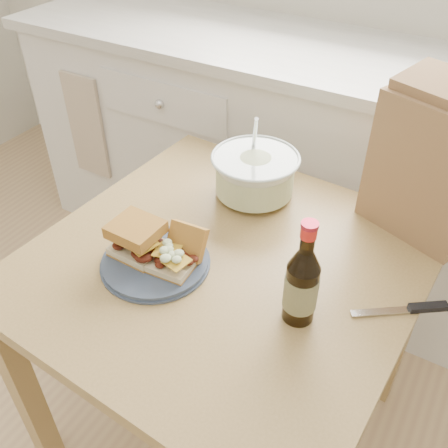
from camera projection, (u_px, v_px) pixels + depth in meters
The scene contains 9 objects.
cabinet_run at pixel (314, 167), 1.98m from camera, with size 2.50×0.64×0.94m.
dining_table at pixel (224, 290), 1.26m from camera, with size 0.93×0.93×0.73m.
plate at pixel (155, 262), 1.17m from camera, with size 0.25×0.25×0.02m, color #3B485F.
sandwich_left at pixel (137, 238), 1.16m from camera, with size 0.12×0.11×0.08m.
sandwich_right at pixel (177, 254), 1.14m from camera, with size 0.10×0.14×0.08m.
coleslaw_bowl at pixel (255, 176), 1.35m from camera, with size 0.24×0.24×0.24m.
beer_bottle at pixel (302, 284), 0.99m from camera, with size 0.07×0.07×0.25m.
knife at pixel (416, 308), 1.06m from camera, with size 0.18×0.14×0.01m.
paper_bag at pixel (434, 166), 1.18m from camera, with size 0.27×0.17×0.35m, color olive.
Camera 1 is at (0.55, 0.06, 1.54)m, focal length 40.00 mm.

